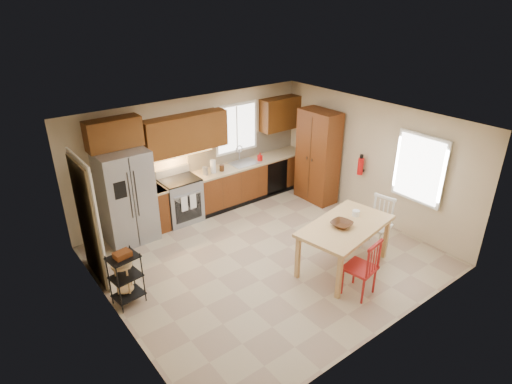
{
  "coord_description": "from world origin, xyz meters",
  "views": [
    {
      "loc": [
        -4.17,
        -5.11,
        4.44
      ],
      "look_at": [
        0.06,
        0.4,
        1.15
      ],
      "focal_mm": 30.0,
      "sensor_mm": 36.0,
      "label": 1
    }
  ],
  "objects": [
    {
      "name": "canister_steel",
      "position": [
        0.05,
        2.15,
        0.99
      ],
      "size": [
        0.11,
        0.11,
        0.18
      ],
      "primitive_type": "cylinder",
      "color": "gray",
      "rests_on": "base_cabinet_run"
    },
    {
      "name": "refrigerator",
      "position": [
        -1.7,
        2.12,
        0.91
      ],
      "size": [
        0.92,
        0.75,
        1.82
      ],
      "primitive_type": "cube",
      "color": "gray",
      "rests_on": "floor"
    },
    {
      "name": "chair_red",
      "position": [
        0.51,
        -1.7,
        0.5
      ],
      "size": [
        0.55,
        0.55,
        1.01
      ],
      "primitive_type": null,
      "rotation": [
        0.0,
        0.0,
        0.18
      ],
      "color": "maroon",
      "rests_on": "floor"
    },
    {
      "name": "upper_right_block",
      "position": [
        2.25,
        2.33,
        1.83
      ],
      "size": [
        1.0,
        0.35,
        0.75
      ],
      "primitive_type": "cube",
      "color": "#623610",
      "rests_on": "wall_back"
    },
    {
      "name": "range_stove",
      "position": [
        -0.55,
        2.19,
        0.46
      ],
      "size": [
        0.76,
        0.63,
        0.92
      ],
      "primitive_type": "cube",
      "color": "gray",
      "rests_on": "floor"
    },
    {
      "name": "backsplash",
      "position": [
        1.29,
        2.48,
        1.18
      ],
      "size": [
        2.92,
        0.03,
        0.55
      ],
      "primitive_type": "cube",
      "color": "beige",
      "rests_on": "wall_back"
    },
    {
      "name": "fire_extinguisher",
      "position": [
        2.63,
        0.15,
        1.1
      ],
      "size": [
        0.12,
        0.12,
        0.36
      ],
      "primitive_type": "cylinder",
      "color": "red",
      "rests_on": "wall_right"
    },
    {
      "name": "sink",
      "position": [
        1.1,
        2.2,
        0.86
      ],
      "size": [
        0.62,
        0.46,
        0.16
      ],
      "primitive_type": "cube",
      "color": "gray",
      "rests_on": "base_cabinet_run"
    },
    {
      "name": "upper_left_block",
      "position": [
        -0.25,
        2.33,
        1.83
      ],
      "size": [
        1.8,
        0.35,
        0.75
      ],
      "primitive_type": "cube",
      "color": "#623610",
      "rests_on": "wall_back"
    },
    {
      "name": "window_right",
      "position": [
        2.68,
        -1.15,
        1.45
      ],
      "size": [
        0.04,
        1.02,
        1.32
      ],
      "primitive_type": "cube",
      "color": "white",
      "rests_on": "wall_right"
    },
    {
      "name": "upper_over_fridge",
      "position": [
        -1.7,
        2.33,
        2.1
      ],
      "size": [
        1.0,
        0.35,
        0.55
      ],
      "primitive_type": "cube",
      "color": "#623610",
      "rests_on": "wall_back"
    },
    {
      "name": "wall_front",
      "position": [
        0.0,
        -2.5,
        1.25
      ],
      "size": [
        5.5,
        0.02,
        2.5
      ],
      "primitive_type": "cube",
      "color": "#CCB793",
      "rests_on": "ground"
    },
    {
      "name": "paper_towel",
      "position": [
        0.25,
        2.15,
        1.04
      ],
      "size": [
        0.12,
        0.12,
        0.28
      ],
      "primitive_type": "cylinder",
      "color": "silver",
      "rests_on": "base_cabinet_run"
    },
    {
      "name": "base_cabinet_narrow",
      "position": [
        -1.1,
        2.2,
        0.45
      ],
      "size": [
        0.3,
        0.6,
        0.9
      ],
      "primitive_type": "cube",
      "color": "#613012",
      "rests_on": "floor"
    },
    {
      "name": "dishwasher",
      "position": [
        1.85,
        1.91,
        0.45
      ],
      "size": [
        0.6,
        0.02,
        0.78
      ],
      "primitive_type": "cube",
      "color": "black",
      "rests_on": "floor"
    },
    {
      "name": "table_jar",
      "position": [
        1.24,
        -0.94,
        0.88
      ],
      "size": [
        0.16,
        0.16,
        0.16
      ],
      "primitive_type": "cylinder",
      "rotation": [
        0.0,
        0.0,
        0.18
      ],
      "color": "silver",
      "rests_on": "dining_table"
    },
    {
      "name": "wall_right",
      "position": [
        2.75,
        0.0,
        1.25
      ],
      "size": [
        0.02,
        5.0,
        2.5
      ],
      "primitive_type": "cube",
      "color": "#CCB793",
      "rests_on": "ground"
    },
    {
      "name": "undercab_glow",
      "position": [
        -0.55,
        2.3,
        1.43
      ],
      "size": [
        1.6,
        0.3,
        0.01
      ],
      "primitive_type": "cube",
      "color": "#FFBF66",
      "rests_on": "wall_back"
    },
    {
      "name": "canister_wood",
      "position": [
        0.45,
        2.12,
        0.97
      ],
      "size": [
        0.1,
        0.1,
        0.14
      ],
      "primitive_type": "cylinder",
      "color": "#462812",
      "rests_on": "base_cabinet_run"
    },
    {
      "name": "soap_bottle",
      "position": [
        1.48,
        2.1,
        1.0
      ],
      "size": [
        0.09,
        0.09,
        0.19
      ],
      "primitive_type": "imported",
      "color": "red",
      "rests_on": "base_cabinet_run"
    },
    {
      "name": "floor",
      "position": [
        0.0,
        0.0,
        0.0
      ],
      "size": [
        5.5,
        5.5,
        0.0
      ],
      "primitive_type": "plane",
      "color": "tan",
      "rests_on": "ground"
    },
    {
      "name": "bar_stool",
      "position": [
        -2.5,
        0.44,
        0.33
      ],
      "size": [
        0.35,
        0.35,
        0.66
      ],
      "primitive_type": null,
      "rotation": [
        0.0,
        0.0,
        -0.11
      ],
      "color": "tan",
      "rests_on": "floor"
    },
    {
      "name": "base_cabinet_run",
      "position": [
        1.29,
        2.2,
        0.45
      ],
      "size": [
        2.92,
        0.6,
        0.9
      ],
      "primitive_type": "cube",
      "color": "#613012",
      "rests_on": "floor"
    },
    {
      "name": "dining_table",
      "position": [
        0.86,
        -1.05,
        0.42
      ],
      "size": [
        1.86,
        1.26,
        0.84
      ],
      "primitive_type": null,
      "rotation": [
        0.0,
        0.0,
        0.18
      ],
      "color": "tan",
      "rests_on": "floor"
    },
    {
      "name": "wall_back",
      "position": [
        0.0,
        2.5,
        1.25
      ],
      "size": [
        5.5,
        0.02,
        2.5
      ],
      "primitive_type": "cube",
      "color": "#CCB793",
      "rests_on": "ground"
    },
    {
      "name": "wall_left",
      "position": [
        -2.75,
        0.0,
        1.25
      ],
      "size": [
        0.02,
        5.0,
        2.5
      ],
      "primitive_type": "cube",
      "color": "#CCB793",
      "rests_on": "ground"
    },
    {
      "name": "doorway",
      "position": [
        -2.67,
        1.3,
        1.05
      ],
      "size": [
        0.04,
        0.95,
        2.1
      ],
      "primitive_type": "cube",
      "color": "#8C7A59",
      "rests_on": "wall_left"
    },
    {
      "name": "utility_cart",
      "position": [
        -2.5,
        0.32,
        0.44
      ],
      "size": [
        0.48,
        0.4,
        0.89
      ],
      "primitive_type": null,
      "rotation": [
        0.0,
        0.0,
        0.13
      ],
      "color": "black",
      "rests_on": "floor"
    },
    {
      "name": "window_back",
      "position": [
        1.1,
        2.48,
        1.65
      ],
      "size": [
        1.12,
        0.04,
        1.12
      ],
      "primitive_type": "cube",
      "color": "white",
      "rests_on": "wall_back"
    },
    {
      "name": "ceiling",
      "position": [
        0.0,
        0.0,
        2.5
      ],
      "size": [
        5.5,
        5.0,
        0.02
      ],
      "primitive_type": "cube",
      "color": "silver",
      "rests_on": "ground"
    },
    {
      "name": "chair_white",
      "position": [
        1.81,
        -1.0,
        0.5
      ],
      "size": [
        0.55,
        0.55,
        1.01
      ],
      "primitive_type": null,
      "rotation": [
        0.0,
        0.0,
        1.75
      ],
      "color": "silver",
      "rests_on": "floor"
    },
    {
      "name": "pantry",
      "position": [
        2.43,
        1.2,
        1.05
      ],
      "size": [
        0.5,
        0.95,
        2.1
      ],
      "primitive_type": "cube",
      "color": "#613012",
      "rests_on": "floor"
    },
    {
      "name": "table_bowl",
      "position": [
        0.76,
        -1.05,
        0.85
      ],
      "size": [
        0.4,
        0.4,
        0.09
      ],
      "primitive_type": "imported",
      "rotation": [
        0.0,
        0.0,
        0.18
      ],
      "color": "#462812",
      "rests_on": "dining_table"
    }
  ]
}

